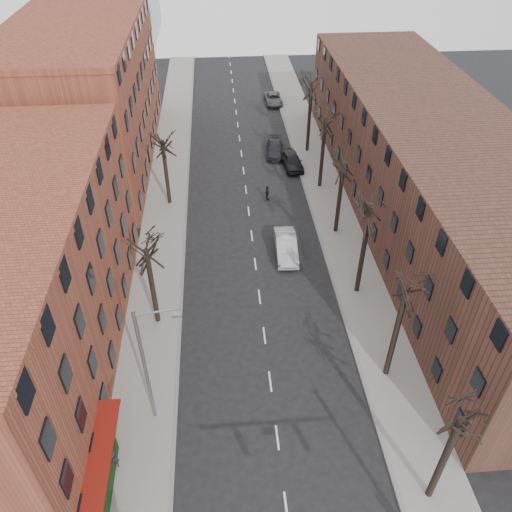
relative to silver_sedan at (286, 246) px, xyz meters
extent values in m
cube|color=gray|center=(-10.70, 9.87, -0.75)|extent=(4.00, 90.00, 0.15)
cube|color=gray|center=(5.30, 9.87, -0.75)|extent=(4.00, 90.00, 0.15)
cube|color=brown|center=(-18.70, -10.13, 5.18)|extent=(12.00, 26.00, 12.00)
cube|color=brown|center=(-18.70, 18.87, 6.18)|extent=(12.00, 28.00, 14.00)
cube|color=#512D25|center=(13.30, 4.87, 4.18)|extent=(12.00, 50.00, 10.00)
cube|color=maroon|center=(-12.10, -19.13, -0.82)|extent=(1.20, 7.00, 0.15)
cube|color=black|center=(-12.20, -20.13, -0.17)|extent=(0.80, 6.00, 1.00)
cylinder|color=slate|center=(-9.90, -15.13, 3.68)|extent=(0.20, 0.20, 9.00)
cylinder|color=slate|center=(-8.80, -15.13, 7.98)|extent=(2.39, 0.12, 0.46)
cube|color=slate|center=(-7.80, -15.13, 7.68)|extent=(0.50, 0.22, 0.14)
imported|color=#A6A7AD|center=(0.00, 0.00, 0.00)|extent=(1.89, 5.04, 1.64)
imported|color=black|center=(2.60, 15.20, -0.02)|extent=(2.37, 4.88, 1.61)
imported|color=black|center=(1.10, 18.40, -0.13)|extent=(2.35, 4.90, 1.38)
imported|color=#54555B|center=(2.60, 33.49, -0.17)|extent=(2.27, 4.76, 1.31)
imported|color=black|center=(-11.84, -18.22, 0.18)|extent=(0.68, 0.50, 1.71)
imported|color=black|center=(-0.72, 8.79, -0.05)|extent=(0.41, 0.92, 1.55)
camera|label=1|loc=(-5.25, -33.12, 25.63)|focal=35.00mm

